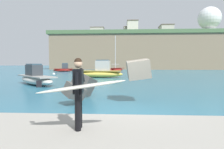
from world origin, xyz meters
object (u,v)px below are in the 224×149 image
(boat_near_centre, at_px, (100,72))
(boat_near_right, at_px, (116,69))
(station_building_annex, at_px, (97,34))
(station_building_east, at_px, (130,33))
(boat_near_left, at_px, (64,69))
(station_building_west, at_px, (166,31))
(surfer_with_board, at_px, (79,88))
(radar_dome, at_px, (209,20))
(station_building_central, at_px, (132,29))
(mooring_buoy_inner, at_px, (54,74))
(boat_mid_left, at_px, (36,78))

(boat_near_centre, relative_size, boat_near_right, 0.78)
(station_building_annex, bearing_deg, station_building_east, -19.68)
(boat_near_left, height_order, station_building_east, station_building_east)
(station_building_west, bearing_deg, boat_near_right, -118.90)
(surfer_with_board, xyz_separation_m, station_building_annex, (-10.75, 84.67, 14.28))
(radar_dome, relative_size, station_building_annex, 1.88)
(radar_dome, bearing_deg, station_building_central, -175.35)
(station_building_central, xyz_separation_m, station_building_annex, (-15.42, 12.14, 0.10))
(boat_near_centre, bearing_deg, boat_near_right, 85.36)
(boat_near_left, relative_size, station_building_west, 0.69)
(boat_near_left, xyz_separation_m, mooring_buoy_inner, (3.09, -15.35, -0.39))
(boat_near_right, bearing_deg, station_building_annex, 103.13)
(boat_near_right, relative_size, station_building_east, 1.50)
(surfer_with_board, bearing_deg, boat_near_left, 107.65)
(mooring_buoy_inner, bearing_deg, station_building_annex, 90.73)
(station_building_central, height_order, station_building_annex, station_building_annex)
(surfer_with_board, bearing_deg, boat_mid_left, 118.80)
(boat_near_centre, bearing_deg, radar_dome, 55.19)
(radar_dome, xyz_separation_m, station_building_central, (-30.36, -2.47, -3.61))
(surfer_with_board, height_order, boat_near_centre, boat_near_centre)
(boat_near_left, relative_size, radar_dome, 0.44)
(radar_dome, distance_m, station_building_annex, 46.92)
(mooring_buoy_inner, relative_size, station_building_west, 0.06)
(boat_mid_left, bearing_deg, station_building_west, 68.19)
(mooring_buoy_inner, bearing_deg, boat_mid_left, -76.53)
(boat_near_right, distance_m, station_building_annex, 47.53)
(radar_dome, bearing_deg, mooring_buoy_inner, -132.47)
(boat_near_right, distance_m, station_building_west, 41.09)
(boat_near_centre, xyz_separation_m, radar_dome, (37.09, 53.34, 18.32))
(station_building_central, relative_size, station_building_east, 1.44)
(boat_near_right, distance_m, boat_mid_left, 29.13)
(station_building_west, height_order, station_building_central, station_building_central)
(station_building_west, bearing_deg, station_building_annex, 160.54)
(station_building_west, xyz_separation_m, station_building_central, (-13.44, -1.95, 0.61))
(surfer_with_board, distance_m, station_building_central, 74.05)
(boat_near_centre, distance_m, boat_near_right, 19.16)
(station_building_annex, bearing_deg, boat_mid_left, -86.85)
(station_building_west, relative_size, station_building_east, 1.32)
(station_building_central, distance_m, station_building_annex, 19.62)
(surfer_with_board, xyz_separation_m, boat_near_centre, (-2.05, 21.66, -0.54))
(boat_mid_left, bearing_deg, mooring_buoy_inner, 103.47)
(boat_near_right, xyz_separation_m, mooring_buoy_inner, (-9.50, -14.96, -0.31))
(radar_dome, bearing_deg, boat_near_left, -144.87)
(station_building_east, bearing_deg, surfer_with_board, -92.90)
(boat_near_centre, bearing_deg, mooring_buoy_inner, 152.50)
(mooring_buoy_inner, height_order, station_building_east, station_building_east)
(boat_near_right, height_order, station_building_central, station_building_central)
(station_building_central, distance_m, station_building_east, 6.90)
(station_building_west, distance_m, station_building_central, 13.59)
(mooring_buoy_inner, height_order, radar_dome, radar_dome)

